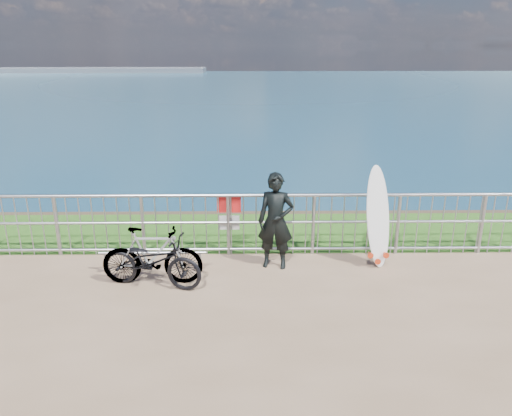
{
  "coord_description": "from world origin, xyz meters",
  "views": [
    {
      "loc": [
        -0.13,
        -6.66,
        3.56
      ],
      "look_at": [
        -0.02,
        1.2,
        1.0
      ],
      "focal_mm": 35.0,
      "sensor_mm": 36.0,
      "label": 1
    }
  ],
  "objects_px": {
    "surfboard": "(378,221)",
    "bicycle_far": "(152,256)",
    "bicycle_near": "(152,261)",
    "surfer": "(276,221)"
  },
  "relations": [
    {
      "from": "bicycle_near",
      "to": "bicycle_far",
      "type": "bearing_deg",
      "value": 17.43
    },
    {
      "from": "bicycle_near",
      "to": "bicycle_far",
      "type": "xyz_separation_m",
      "value": [
        -0.01,
        0.1,
        0.05
      ]
    },
    {
      "from": "surfer",
      "to": "surfboard",
      "type": "height_order",
      "value": "surfboard"
    },
    {
      "from": "surfboard",
      "to": "surfer",
      "type": "bearing_deg",
      "value": -177.91
    },
    {
      "from": "surfboard",
      "to": "bicycle_far",
      "type": "height_order",
      "value": "surfboard"
    },
    {
      "from": "surfboard",
      "to": "bicycle_far",
      "type": "relative_size",
      "value": 1.1
    },
    {
      "from": "surfer",
      "to": "surfboard",
      "type": "xyz_separation_m",
      "value": [
        1.71,
        0.06,
        -0.02
      ]
    },
    {
      "from": "surfboard",
      "to": "bicycle_near",
      "type": "xyz_separation_m",
      "value": [
        -3.64,
        -0.77,
        -0.37
      ]
    },
    {
      "from": "bicycle_far",
      "to": "bicycle_near",
      "type": "bearing_deg",
      "value": -176.0
    },
    {
      "from": "bicycle_near",
      "to": "surfboard",
      "type": "bearing_deg",
      "value": -64.19
    }
  ]
}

